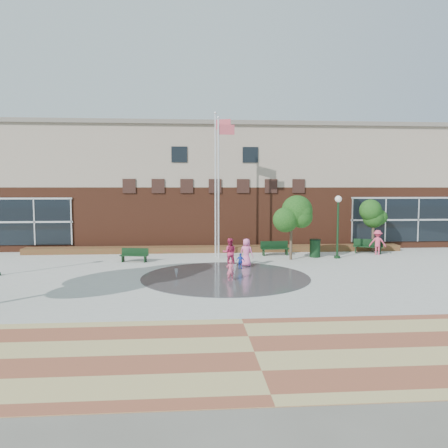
{
  "coord_description": "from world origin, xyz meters",
  "views": [
    {
      "loc": [
        -1.69,
        -18.45,
        4.48
      ],
      "look_at": [
        0.0,
        4.0,
        2.6
      ],
      "focal_mm": 35.0,
      "sensor_mm": 36.0,
      "label": 1
    }
  ],
  "objects": [
    {
      "name": "ground",
      "position": [
        0.0,
        0.0,
        0.0
      ],
      "size": [
        120.0,
        120.0,
        0.0
      ],
      "primitive_type": "plane",
      "color": "#666056",
      "rests_on": "ground"
    },
    {
      "name": "plaza_concrete",
      "position": [
        0.0,
        4.0,
        0.0
      ],
      "size": [
        46.0,
        18.0,
        0.01
      ],
      "primitive_type": "cube",
      "color": "#A8A8A0",
      "rests_on": "ground"
    },
    {
      "name": "paver_band",
      "position": [
        0.0,
        -7.0,
        0.0
      ],
      "size": [
        46.0,
        6.0,
        0.01
      ],
      "primitive_type": "cube",
      "color": "brown",
      "rests_on": "ground"
    },
    {
      "name": "splash_pad",
      "position": [
        0.0,
        3.0,
        0.0
      ],
      "size": [
        8.4,
        8.4,
        0.01
      ],
      "primitive_type": "cylinder",
      "color": "#383A3D",
      "rests_on": "ground"
    },
    {
      "name": "library_building",
      "position": [
        0.0,
        17.48,
        4.64
      ],
      "size": [
        44.4,
        10.4,
        9.2
      ],
      "color": "#5A2C1B",
      "rests_on": "ground"
    },
    {
      "name": "flower_bed",
      "position": [
        0.0,
        11.6,
        0.0
      ],
      "size": [
        26.0,
        1.2,
        0.4
      ],
      "primitive_type": "cube",
      "color": "maroon",
      "rests_on": "ground"
    },
    {
      "name": "flagpole_left",
      "position": [
        -0.08,
        9.62,
        5.18
      ],
      "size": [
        1.03,
        0.45,
        9.3
      ],
      "rotation": [
        0.0,
        0.0,
        -0.36
      ],
      "color": "white",
      "rests_on": "ground"
    },
    {
      "name": "flagpole_right",
      "position": [
        0.07,
        8.88,
        4.97
      ],
      "size": [
        1.1,
        0.18,
        8.89
      ],
      "rotation": [
        0.0,
        0.0,
        0.05
      ],
      "color": "white",
      "rests_on": "ground"
    },
    {
      "name": "lamp_right",
      "position": [
        7.52,
        8.3,
        2.47
      ],
      "size": [
        0.42,
        0.42,
        3.98
      ],
      "color": "black",
      "rests_on": "ground"
    },
    {
      "name": "bench_left",
      "position": [
        -5.13,
        7.86,
        0.27
      ],
      "size": [
        1.72,
        0.77,
        0.84
      ],
      "rotation": [
        0.0,
        0.0,
        -0.19
      ],
      "color": "black",
      "rests_on": "ground"
    },
    {
      "name": "bench_mid",
      "position": [
        3.81,
        9.79,
        0.3
      ],
      "size": [
        1.91,
        0.65,
        0.94
      ],
      "rotation": [
        0.0,
        0.0,
        0.07
      ],
      "color": "black",
      "rests_on": "ground"
    },
    {
      "name": "bench_right",
      "position": [
        10.32,
        10.21,
        0.31
      ],
      "size": [
        1.98,
        1.25,
        0.97
      ],
      "rotation": [
        0.0,
        0.0,
        -0.41
      ],
      "color": "black",
      "rests_on": "ground"
    },
    {
      "name": "trash_can",
      "position": [
        6.23,
        8.83,
        0.6
      ],
      "size": [
        0.72,
        0.72,
        1.18
      ],
      "color": "black",
      "rests_on": "ground"
    },
    {
      "name": "tree_mid",
      "position": [
        4.46,
        7.97,
        3.0
      ],
      "size": [
        2.44,
        2.44,
        4.12
      ],
      "color": "#3F3124",
      "rests_on": "ground"
    },
    {
      "name": "tree_small_right",
      "position": [
        10.89,
        10.78,
        2.53
      ],
      "size": [
        2.03,
        2.03,
        3.47
      ],
      "color": "#3F3124",
      "rests_on": "ground"
    },
    {
      "name": "water_jet_a",
      "position": [
        0.37,
        2.62,
        0.0
      ],
      "size": [
        0.35,
        0.35,
        0.67
      ],
      "primitive_type": "cone",
      "rotation": [
        3.14,
        0.0,
        0.0
      ],
      "color": "white",
      "rests_on": "ground"
    },
    {
      "name": "water_jet_b",
      "position": [
        -2.45,
        3.0,
        0.0
      ],
      "size": [
        0.19,
        0.19,
        0.43
      ],
      "primitive_type": "cone",
      "rotation": [
        3.14,
        0.0,
        0.0
      ],
      "color": "white",
      "rests_on": "ground"
    },
    {
      "name": "child_splash",
      "position": [
        0.17,
        2.14,
        0.52
      ],
      "size": [
        0.4,
        0.28,
        1.04
      ],
      "primitive_type": "imported",
      "rotation": [
        0.0,
        0.0,
        3.22
      ],
      "color": "#E05777",
      "rests_on": "ground"
    },
    {
      "name": "adult_red",
      "position": [
        0.46,
        5.95,
        0.81
      ],
      "size": [
        0.81,
        0.65,
        1.63
      ],
      "primitive_type": "imported",
      "rotation": [
        0.0,
        0.0,
        3.11
      ],
      "color": "#C22A56",
      "rests_on": "ground"
    },
    {
      "name": "adult_pink",
      "position": [
        1.42,
        5.96,
        0.8
      ],
      "size": [
        0.93,
        0.81,
        1.59
      ],
      "primitive_type": "imported",
      "rotation": [
        0.0,
        0.0,
        2.65
      ],
      "color": "pink",
      "rests_on": "ground"
    },
    {
      "name": "child_blue",
      "position": [
        0.99,
        5.04,
        0.45
      ],
      "size": [
        0.57,
        0.45,
        0.9
      ],
      "primitive_type": "imported",
      "rotation": [
        0.0,
        0.0,
        2.64
      ],
      "color": "blue",
      "rests_on": "ground"
    },
    {
      "name": "person_bench",
      "position": [
        10.71,
        9.6,
        0.83
      ],
      "size": [
        1.22,
        0.96,
        1.66
      ],
      "primitive_type": "imported",
      "rotation": [
        0.0,
        0.0,
        2.77
      ],
      "color": "#D53F61",
      "rests_on": "ground"
    }
  ]
}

